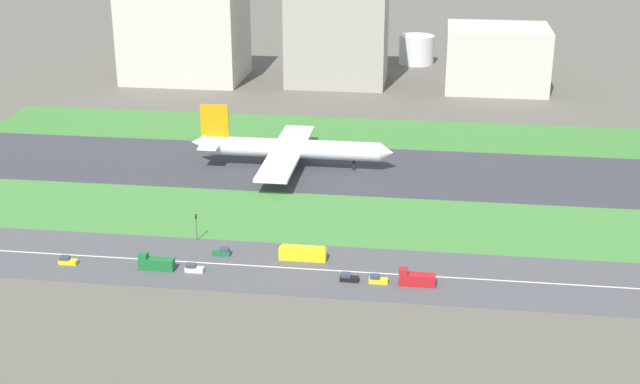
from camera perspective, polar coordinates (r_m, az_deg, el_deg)
name	(u,v)px	position (r m, az deg, el deg)	size (l,w,h in m)	color
ground_plane	(364,170)	(275.36, 2.91, 1.42)	(800.00, 800.00, 0.00)	#5B564C
runway	(364,170)	(275.34, 2.91, 1.43)	(280.00, 46.00, 0.10)	#38383D
grass_median_north	(374,133)	(314.20, 3.57, 3.89)	(280.00, 36.00, 0.10)	#3D7A33
grass_median_south	(351,220)	(237.20, 2.05, -1.83)	(280.00, 36.00, 0.10)	#427F38
highway	(337,271)	(208.18, 1.15, -5.20)	(280.00, 28.00, 0.10)	#4C4C4F
highway_centerline	(337,271)	(208.16, 1.15, -5.18)	(266.00, 0.50, 0.01)	silver
airliner	(287,149)	(276.33, -2.15, 2.87)	(65.00, 56.00, 19.70)	white
truck_1	(416,279)	(201.93, 6.31, -5.68)	(8.40, 2.50, 4.00)	#B2191E
car_5	(67,261)	(219.94, -16.23, -4.35)	(4.40, 1.80, 2.00)	yellow
car_0	(377,279)	(202.56, 3.79, -5.74)	(4.40, 1.80, 2.00)	yellow
car_4	(222,252)	(217.16, -6.42, -3.93)	(4.40, 1.80, 2.00)	#19662D
car_1	(194,268)	(209.58, -8.29, -4.98)	(4.40, 1.80, 2.00)	silver
car_3	(349,278)	(203.04, 1.88, -5.64)	(4.40, 1.80, 2.00)	black
bus_0	(303,253)	(213.01, -1.14, -4.04)	(11.60, 2.50, 3.50)	yellow
truck_0	(156,263)	(211.88, -10.72, -4.61)	(8.40, 2.50, 4.00)	#19662D
traffic_light	(196,225)	(225.00, -8.11, -2.16)	(0.36, 0.50, 7.20)	#4C4C51
terminal_building	(185,36)	(395.68, -8.84, 10.10)	(51.21, 38.82, 38.79)	beige
hangar_building	(337,22)	(380.89, 1.13, 11.07)	(42.51, 29.77, 53.73)	#9E998E
office_tower	(497,58)	(381.84, 11.51, 8.61)	(42.59, 33.81, 26.59)	beige
fuel_tank_west	(416,50)	(426.49, 6.34, 9.26)	(16.61, 16.61, 13.61)	silver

